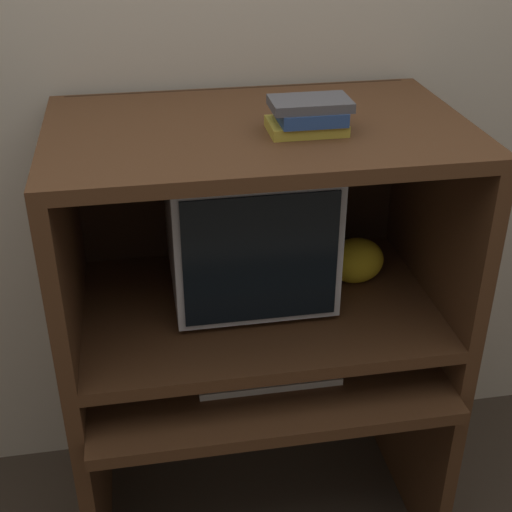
% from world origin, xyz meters
% --- Properties ---
extents(wall_back, '(6.00, 0.06, 2.60)m').
position_xyz_m(wall_back, '(0.00, 0.71, 1.30)').
color(wall_back, beige).
rests_on(wall_back, ground_plane).
extents(desk_base, '(1.05, 0.71, 0.66)m').
position_xyz_m(desk_base, '(0.00, 0.27, 0.42)').
color(desk_base, '#4C2D19').
rests_on(desk_base, ground_plane).
extents(desk_monitor_shelf, '(1.05, 0.65, 0.15)m').
position_xyz_m(desk_monitor_shelf, '(0.00, 0.33, 0.77)').
color(desk_monitor_shelf, '#4C2D19').
rests_on(desk_monitor_shelf, desk_base).
extents(hutch_upper, '(1.05, 0.65, 0.52)m').
position_xyz_m(hutch_upper, '(0.00, 0.36, 1.16)').
color(hutch_upper, '#4C2D19').
rests_on(hutch_upper, desk_monitor_shelf).
extents(crt_monitor, '(0.43, 0.45, 0.41)m').
position_xyz_m(crt_monitor, '(-0.02, 0.40, 1.01)').
color(crt_monitor, '#B2B2B7').
rests_on(crt_monitor, desk_monitor_shelf).
extents(keyboard, '(0.39, 0.15, 0.03)m').
position_xyz_m(keyboard, '(0.00, 0.18, 0.67)').
color(keyboard, beige).
rests_on(keyboard, desk_base).
extents(mouse, '(0.07, 0.05, 0.03)m').
position_xyz_m(mouse, '(0.28, 0.18, 0.67)').
color(mouse, black).
rests_on(mouse, desk_base).
extents(snack_bag, '(0.16, 0.12, 0.13)m').
position_xyz_m(snack_bag, '(0.30, 0.39, 0.87)').
color(snack_bag, gold).
rests_on(snack_bag, desk_monitor_shelf).
extents(book_stack, '(0.19, 0.13, 0.08)m').
position_xyz_m(book_stack, '(0.11, 0.25, 1.36)').
color(book_stack, gold).
rests_on(book_stack, hutch_upper).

